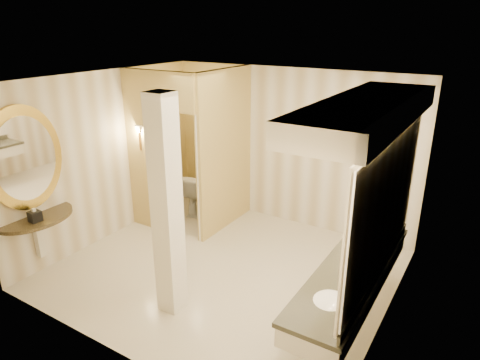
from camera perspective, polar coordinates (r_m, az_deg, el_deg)
name	(u,v)px	position (r m, az deg, el deg)	size (l,w,h in m)	color
floor	(224,269)	(6.36, -2.10, -11.80)	(4.50, 4.50, 0.00)	beige
ceiling	(222,81)	(5.43, -2.47, 13.11)	(4.50, 4.50, 0.00)	white
wall_back	(288,148)	(7.41, 6.41, 4.30)	(4.50, 0.02, 2.70)	white
wall_front	(108,244)	(4.40, -17.13, -8.17)	(4.50, 0.02, 2.70)	white
wall_left	(107,157)	(7.20, -17.32, 3.00)	(0.02, 4.00, 2.70)	white
wall_right	(395,221)	(4.96, 19.95, -5.16)	(0.02, 4.00, 2.70)	white
toilet_closet	(200,150)	(7.11, -5.36, 3.94)	(1.50, 1.55, 2.70)	#E4CB77
wall_sconce	(139,130)	(7.15, -13.33, 6.44)	(0.14, 0.14, 0.42)	#C2883E
vanity	(362,205)	(4.54, 15.92, -3.20)	(0.75, 2.68, 2.09)	white
console_shelf	(28,183)	(6.40, -26.42, -0.39)	(1.09, 1.09, 2.00)	black
pillar	(167,209)	(5.03, -9.72, -3.81)	(0.28, 0.28, 2.70)	white
tissue_box	(35,216)	(6.34, -25.67, -4.38)	(0.14, 0.14, 0.14)	black
toilet	(198,193)	(8.04, -5.64, -1.70)	(0.42, 0.74, 0.76)	white
soap_bottle_a	(350,269)	(4.73, 14.50, -11.39)	(0.06, 0.06, 0.14)	beige
soap_bottle_b	(344,277)	(4.58, 13.74, -12.49)	(0.10, 0.10, 0.13)	silver
soap_bottle_c	(349,251)	(5.00, 14.27, -9.18)	(0.07, 0.08, 0.19)	#C6B28C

